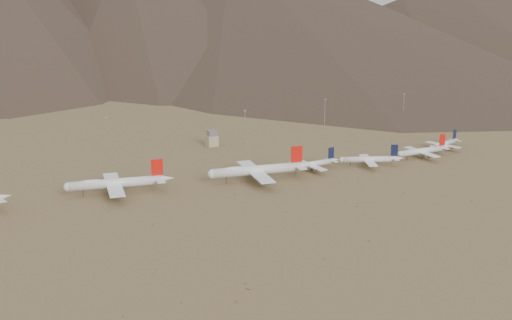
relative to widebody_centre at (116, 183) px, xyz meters
name	(u,v)px	position (x,y,z in m)	size (l,w,h in m)	color
ground	(244,195)	(66.64, -35.59, -6.62)	(3000.00, 3000.00, 0.00)	olive
widebody_centre	(116,183)	(0.00, 0.00, 0.00)	(64.16, 50.12, 19.21)	white
widebody_east	(257,170)	(86.61, -12.75, 0.42)	(68.41, 53.28, 20.43)	white
narrowbody_a	(313,164)	(129.54, -7.87, -2.14)	(41.90, 30.21, 13.83)	white
narrowbody_b	(371,159)	(170.41, -15.47, -1.89)	(41.83, 31.42, 14.60)	white
narrowbody_c	(424,151)	(216.94, -13.15, -1.69)	(46.12, 32.92, 15.21)	white
narrowbody_d	(444,144)	(246.34, -0.56, -2.48)	(37.36, 27.80, 12.77)	white
control_tower	(212,139)	(96.64, 84.41, -1.31)	(8.00, 8.00, 12.00)	tan
mast_west	(107,133)	(21.75, 101.55, 7.58)	(2.00, 0.60, 25.70)	gray
mast_centre	(245,125)	(122.82, 81.25, 7.58)	(2.00, 0.60, 25.70)	gray
mast_east	(325,113)	(202.58, 95.94, 7.58)	(2.00, 0.60, 25.70)	gray
mast_far_east	(404,107)	(277.38, 88.62, 7.58)	(2.00, 0.60, 25.70)	gray
desert_scrub	(340,237)	(79.48, -118.78, -6.33)	(407.60, 171.71, 0.76)	olive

